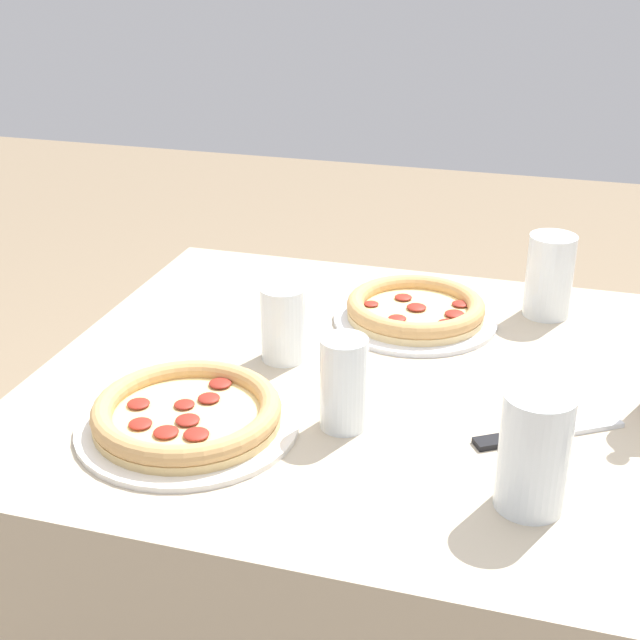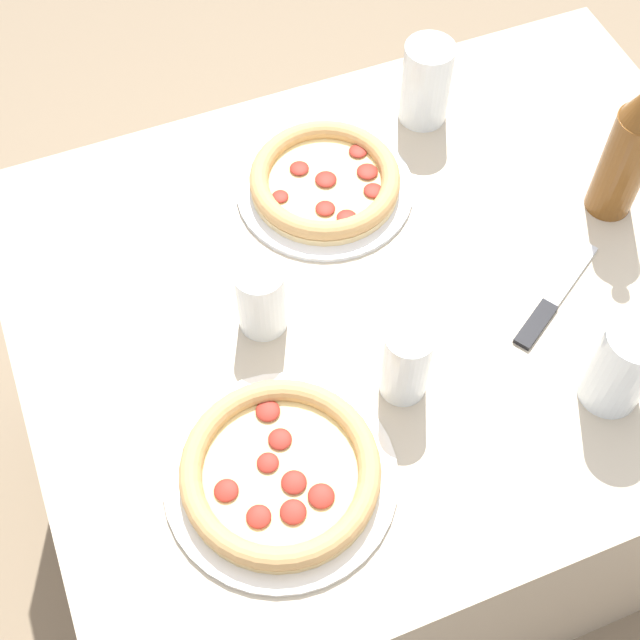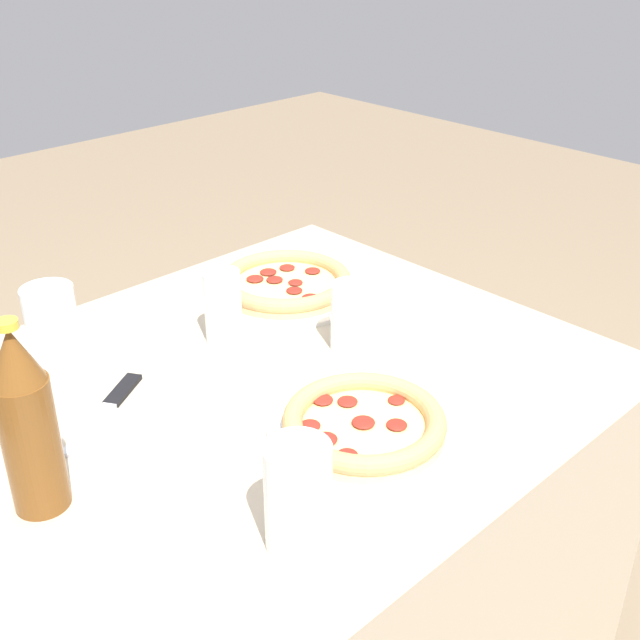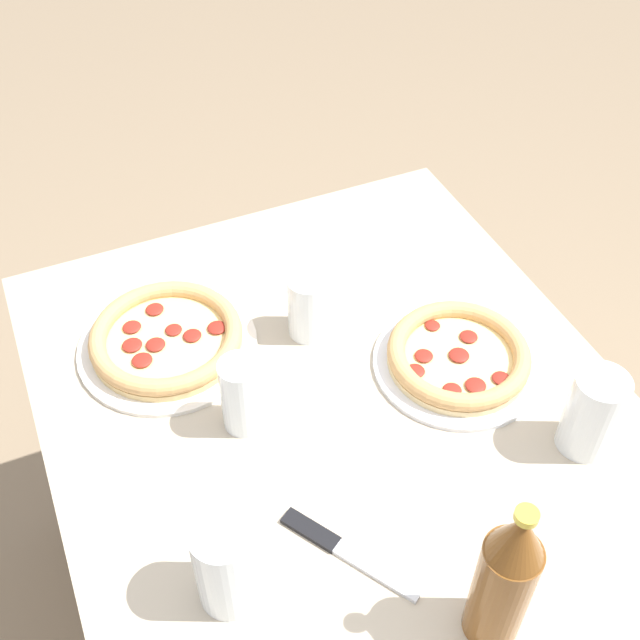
# 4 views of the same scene
# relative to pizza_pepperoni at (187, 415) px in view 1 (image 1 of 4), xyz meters

# --- Properties ---
(table) EXTENTS (1.13, 0.89, 0.76)m
(table) POSITION_rel_pizza_pepperoni_xyz_m (0.28, 0.21, -0.40)
(table) COLOR #B7A88E
(table) RESTS_ON ground_plane
(pizza_pepperoni) EXTENTS (0.30, 0.30, 0.04)m
(pizza_pepperoni) POSITION_rel_pizza_pepperoni_xyz_m (0.00, 0.00, 0.00)
(pizza_pepperoni) COLOR silver
(pizza_pepperoni) RESTS_ON table
(pizza_margherita) EXTENTS (0.28, 0.28, 0.04)m
(pizza_margherita) POSITION_rel_pizza_pepperoni_xyz_m (0.23, 0.43, 0.00)
(pizza_margherita) COLOR silver
(pizza_margherita) RESTS_ON table
(glass_cola) EXTENTS (0.08, 0.08, 0.14)m
(glass_cola) POSITION_rel_pizza_pepperoni_xyz_m (0.44, 0.52, 0.04)
(glass_cola) COLOR white
(glass_cola) RESTS_ON table
(glass_red_wine) EXTENTS (0.08, 0.08, 0.15)m
(glass_red_wine) POSITION_rel_pizza_pepperoni_xyz_m (0.46, -0.05, 0.05)
(glass_red_wine) COLOR white
(glass_red_wine) RESTS_ON table
(glass_iced_tea) EXTENTS (0.07, 0.07, 0.12)m
(glass_iced_tea) POSITION_rel_pizza_pepperoni_xyz_m (0.06, 0.23, 0.03)
(glass_iced_tea) COLOR white
(glass_iced_tea) RESTS_ON table
(glass_mango_juice) EXTENTS (0.06, 0.06, 0.13)m
(glass_mango_juice) POSITION_rel_pizza_pepperoni_xyz_m (0.20, 0.07, 0.04)
(glass_mango_juice) COLOR white
(glass_mango_juice) RESTS_ON table
(knife) EXTENTS (0.19, 0.13, 0.01)m
(knife) POSITION_rel_pizza_pepperoni_xyz_m (0.46, 0.11, -0.02)
(knife) COLOR black
(knife) RESTS_ON table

